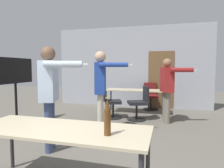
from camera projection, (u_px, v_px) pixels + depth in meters
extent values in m
cube|color=#A3A8B2|center=(131.00, 67.00, 7.45)|extent=(5.73, 0.10, 2.97)
cube|color=brown|center=(161.00, 80.00, 7.14)|extent=(0.90, 0.02, 2.05)
cube|color=#C6B793|center=(60.00, 129.00, 2.29)|extent=(2.07, 0.76, 0.03)
cylinder|color=#2D2D33|center=(12.00, 143.00, 2.88)|extent=(0.05, 0.05, 0.73)
cylinder|color=#2D2D33|center=(148.00, 159.00, 2.36)|extent=(0.05, 0.05, 0.73)
cube|color=#C6B793|center=(135.00, 90.00, 6.37)|extent=(1.88, 0.70, 0.03)
cylinder|color=#2D2D33|center=(106.00, 102.00, 6.36)|extent=(0.05, 0.05, 0.73)
cylinder|color=#2D2D33|center=(163.00, 105.00, 5.89)|extent=(0.05, 0.05, 0.73)
cylinder|color=#2D2D33|center=(111.00, 99.00, 6.91)|extent=(0.05, 0.05, 0.73)
cylinder|color=#2D2D33|center=(163.00, 102.00, 6.44)|extent=(0.05, 0.05, 0.73)
cube|color=black|center=(17.00, 125.00, 5.03)|extent=(0.44, 0.56, 0.03)
cylinder|color=black|center=(16.00, 104.00, 4.99)|extent=(0.06, 0.06, 1.04)
cube|color=black|center=(15.00, 71.00, 4.92)|extent=(0.04, 1.22, 0.63)
cube|color=black|center=(14.00, 71.00, 4.93)|extent=(0.01, 1.12, 0.56)
cylinder|color=slate|center=(165.00, 106.00, 5.39)|extent=(0.14, 0.14, 0.82)
cylinder|color=slate|center=(167.00, 108.00, 5.19)|extent=(0.14, 0.14, 0.82)
cube|color=maroon|center=(167.00, 80.00, 5.23)|extent=(0.38, 0.52, 0.65)
sphere|color=#936B4C|center=(167.00, 63.00, 5.20)|extent=(0.23, 0.23, 0.23)
cylinder|color=maroon|center=(164.00, 80.00, 5.52)|extent=(0.11, 0.11, 0.56)
cylinder|color=maroon|center=(182.00, 70.00, 4.92)|extent=(0.57, 0.26, 0.11)
cube|color=white|center=(194.00, 70.00, 4.92)|extent=(0.13, 0.07, 0.03)
cylinder|color=beige|center=(101.00, 112.00, 4.55)|extent=(0.12, 0.12, 0.88)
cylinder|color=beige|center=(100.00, 114.00, 4.39)|extent=(0.12, 0.12, 0.88)
cube|color=#23429E|center=(100.00, 78.00, 4.41)|extent=(0.30, 0.43, 0.69)
sphere|color=#DBAD89|center=(100.00, 57.00, 4.37)|extent=(0.24, 0.24, 0.24)
cylinder|color=#23429E|center=(101.00, 78.00, 4.65)|extent=(0.09, 0.09, 0.60)
cylinder|color=#23429E|center=(114.00, 65.00, 4.13)|extent=(0.60, 0.23, 0.09)
cube|color=white|center=(129.00, 65.00, 4.11)|extent=(0.13, 0.06, 0.03)
cylinder|color=#3D4C75|center=(51.00, 124.00, 3.57)|extent=(0.13, 0.13, 0.88)
cylinder|color=#3D4C75|center=(48.00, 127.00, 3.39)|extent=(0.13, 0.13, 0.88)
cube|color=silver|center=(49.00, 81.00, 3.42)|extent=(0.36, 0.49, 0.69)
sphere|color=brown|center=(48.00, 54.00, 3.38)|extent=(0.24, 0.24, 0.24)
cylinder|color=silver|center=(53.00, 81.00, 3.68)|extent=(0.10, 0.10, 0.60)
cylinder|color=silver|center=(63.00, 64.00, 3.14)|extent=(0.60, 0.29, 0.10)
cube|color=white|center=(84.00, 64.00, 3.16)|extent=(0.13, 0.07, 0.03)
cylinder|color=black|center=(113.00, 117.00, 5.82)|extent=(0.52, 0.52, 0.03)
cylinder|color=black|center=(113.00, 110.00, 5.80)|extent=(0.06, 0.06, 0.40)
cube|color=black|center=(113.00, 102.00, 5.78)|extent=(0.59, 0.59, 0.08)
cube|color=black|center=(104.00, 93.00, 5.74)|extent=(0.20, 0.43, 0.42)
cylinder|color=black|center=(151.00, 109.00, 6.96)|extent=(0.52, 0.52, 0.03)
cylinder|color=black|center=(151.00, 103.00, 6.94)|extent=(0.06, 0.06, 0.40)
cube|color=maroon|center=(151.00, 96.00, 6.92)|extent=(0.54, 0.54, 0.08)
cube|color=maroon|center=(150.00, 88.00, 7.16)|extent=(0.44, 0.14, 0.42)
cylinder|color=black|center=(136.00, 119.00, 5.58)|extent=(0.52, 0.52, 0.03)
cylinder|color=black|center=(137.00, 112.00, 5.56)|extent=(0.06, 0.06, 0.41)
cube|color=black|center=(137.00, 103.00, 5.54)|extent=(0.60, 0.60, 0.08)
cube|color=black|center=(146.00, 94.00, 5.55)|extent=(0.22, 0.43, 0.42)
cylinder|color=#563314|center=(107.00, 123.00, 2.03)|extent=(0.07, 0.07, 0.26)
cone|color=#563314|center=(107.00, 104.00, 2.01)|extent=(0.06, 0.06, 0.12)
cylinder|color=gold|center=(107.00, 98.00, 2.01)|extent=(0.03, 0.03, 0.01)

